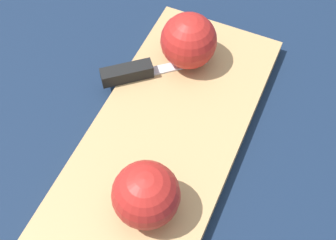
{
  "coord_description": "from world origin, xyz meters",
  "views": [
    {
      "loc": [
        -0.31,
        -0.15,
        0.57
      ],
      "look_at": [
        0.0,
        0.0,
        0.04
      ],
      "focal_mm": 50.0,
      "sensor_mm": 36.0,
      "label": 1
    }
  ],
  "objects": [
    {
      "name": "apple_half_left",
      "position": [
        -0.12,
        -0.03,
        0.06
      ],
      "size": [
        0.08,
        0.08,
        0.08
      ],
      "rotation": [
        0.0,
        0.0,
        0.82
      ],
      "color": "red",
      "rests_on": "cutting_board"
    },
    {
      "name": "knife",
      "position": [
        0.06,
        0.09,
        0.03
      ],
      "size": [
        0.12,
        0.13,
        0.02
      ],
      "rotation": [
        0.0,
        0.0,
        -0.83
      ],
      "color": "silver",
      "rests_on": "cutting_board"
    },
    {
      "name": "apple_half_right",
      "position": [
        0.12,
        0.03,
        0.06
      ],
      "size": [
        0.08,
        0.08,
        0.08
      ],
      "rotation": [
        0.0,
        0.0,
        1.53
      ],
      "color": "red",
      "rests_on": "cutting_board"
    },
    {
      "name": "cutting_board",
      "position": [
        0.0,
        0.0,
        0.01
      ],
      "size": [
        0.45,
        0.22,
        0.02
      ],
      "color": "tan",
      "rests_on": "ground_plane"
    },
    {
      "name": "ground_plane",
      "position": [
        0.0,
        0.0,
        0.0
      ],
      "size": [
        4.0,
        4.0,
        0.0
      ],
      "primitive_type": "plane",
      "color": "#14233D"
    }
  ]
}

